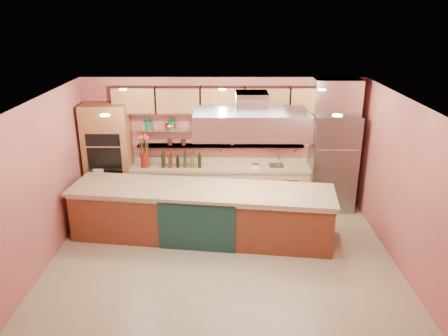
{
  "coord_description": "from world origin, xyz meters",
  "views": [
    {
      "loc": [
        0.06,
        -6.68,
        4.16
      ],
      "look_at": [
        0.03,
        1.0,
        1.33
      ],
      "focal_mm": 35.0,
      "sensor_mm": 36.0,
      "label": 1
    }
  ],
  "objects_px": {
    "copper_kettle": "(169,126)",
    "flower_vase": "(145,160)",
    "island": "(202,213)",
    "refrigerator": "(332,162)",
    "kitchen_scale": "(255,165)",
    "green_canister": "(206,125)"
  },
  "relations": [
    {
      "from": "kitchen_scale",
      "to": "refrigerator",
      "type": "bearing_deg",
      "value": -13.55
    },
    {
      "from": "refrigerator",
      "to": "kitchen_scale",
      "type": "bearing_deg",
      "value": 179.65
    },
    {
      "from": "island",
      "to": "flower_vase",
      "type": "xyz_separation_m",
      "value": [
        -1.28,
        1.37,
        0.58
      ]
    },
    {
      "from": "island",
      "to": "flower_vase",
      "type": "distance_m",
      "value": 1.96
    },
    {
      "from": "flower_vase",
      "to": "green_canister",
      "type": "xyz_separation_m",
      "value": [
        1.32,
        0.22,
        0.72
      ]
    },
    {
      "from": "refrigerator",
      "to": "copper_kettle",
      "type": "distance_m",
      "value": 3.59
    },
    {
      "from": "refrigerator",
      "to": "kitchen_scale",
      "type": "height_order",
      "value": "refrigerator"
    },
    {
      "from": "refrigerator",
      "to": "copper_kettle",
      "type": "xyz_separation_m",
      "value": [
        -3.5,
        0.23,
        0.74
      ]
    },
    {
      "from": "copper_kettle",
      "to": "flower_vase",
      "type": "bearing_deg",
      "value": -157.06
    },
    {
      "from": "refrigerator",
      "to": "island",
      "type": "xyz_separation_m",
      "value": [
        -2.74,
        -1.36,
        -0.55
      ]
    },
    {
      "from": "flower_vase",
      "to": "copper_kettle",
      "type": "height_order",
      "value": "copper_kettle"
    },
    {
      "from": "refrigerator",
      "to": "island",
      "type": "distance_m",
      "value": 3.11
    },
    {
      "from": "flower_vase",
      "to": "kitchen_scale",
      "type": "bearing_deg",
      "value": 0.0
    },
    {
      "from": "refrigerator",
      "to": "kitchen_scale",
      "type": "relative_size",
      "value": 12.77
    },
    {
      "from": "refrigerator",
      "to": "copper_kettle",
      "type": "relative_size",
      "value": 11.8
    },
    {
      "from": "island",
      "to": "green_canister",
      "type": "relative_size",
      "value": 25.66
    },
    {
      "from": "flower_vase",
      "to": "copper_kettle",
      "type": "distance_m",
      "value": 0.9
    },
    {
      "from": "island",
      "to": "copper_kettle",
      "type": "bearing_deg",
      "value": 122.92
    },
    {
      "from": "island",
      "to": "copper_kettle",
      "type": "distance_m",
      "value": 2.18
    },
    {
      "from": "flower_vase",
      "to": "island",
      "type": "bearing_deg",
      "value": -46.8
    },
    {
      "from": "island",
      "to": "kitchen_scale",
      "type": "bearing_deg",
      "value": 58.63
    },
    {
      "from": "refrigerator",
      "to": "island",
      "type": "bearing_deg",
      "value": -153.65
    }
  ]
}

